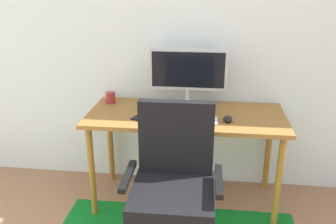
# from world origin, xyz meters

# --- Properties ---
(wall_back) EXTENTS (6.00, 0.10, 2.60)m
(wall_back) POSITION_xyz_m (0.00, 2.20, 1.30)
(wall_back) COLOR silver
(wall_back) RESTS_ON ground
(desk) EXTENTS (1.41, 0.62, 0.72)m
(desk) POSITION_xyz_m (-0.14, 1.82, 0.65)
(desk) COLOR #95622D
(desk) RESTS_ON ground
(monitor) EXTENTS (0.57, 0.18, 0.44)m
(monitor) POSITION_xyz_m (-0.14, 1.99, 0.99)
(monitor) COLOR #B2B2B7
(monitor) RESTS_ON desk
(keyboard) EXTENTS (0.43, 0.13, 0.02)m
(keyboard) POSITION_xyz_m (-0.13, 1.67, 0.73)
(keyboard) COLOR white
(keyboard) RESTS_ON desk
(computer_mouse) EXTENTS (0.06, 0.10, 0.03)m
(computer_mouse) POSITION_xyz_m (0.15, 1.71, 0.74)
(computer_mouse) COLOR black
(computer_mouse) RESTS_ON desk
(coffee_cup) EXTENTS (0.08, 0.08, 0.09)m
(coffee_cup) POSITION_xyz_m (-0.74, 1.99, 0.77)
(coffee_cup) COLOR maroon
(coffee_cup) RESTS_ON desk
(cell_phone) EXTENTS (0.12, 0.16, 0.01)m
(cell_phone) POSITION_xyz_m (-0.45, 1.71, 0.73)
(cell_phone) COLOR black
(cell_phone) RESTS_ON desk
(office_chair) EXTENTS (0.55, 0.49, 0.98)m
(office_chair) POSITION_xyz_m (-0.16, 1.18, 0.43)
(office_chair) COLOR slate
(office_chair) RESTS_ON ground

